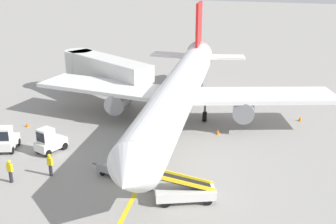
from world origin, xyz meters
TOP-DOWN VIEW (x-y plane):
  - ground_plane at (0.00, 0.00)m, footprint 300.00×300.00m
  - taxi_line_yellow at (-0.57, 5.00)m, footprint 11.53×79.25m
  - airliner at (-0.64, 11.46)m, footprint 28.33×35.30m
  - jet_bridge at (-11.29, 16.36)m, footprint 12.62×8.05m
  - baggage_tug_near_wing at (-8.69, 2.40)m, footprint 1.92×2.67m
  - baggage_tug_by_cargo_door at (-12.14, 1.56)m, footprint 2.08×2.71m
  - belt_loader_forward_hold at (3.55, -1.04)m, footprint 5.07×3.22m
  - baggage_cart_empty_trailing at (-1.76, 0.66)m, footprint 3.83×1.94m
  - ground_crew_marshaller at (-6.34, -0.96)m, footprint 0.36×0.24m
  - ground_crew_wing_walker at (-8.39, -2.67)m, footprint 0.36×0.24m
  - safety_cone_nose_left at (-13.88, 6.40)m, footprint 0.36×0.36m
  - safety_cone_nose_right at (3.24, 10.44)m, footprint 0.36×0.36m
  - safety_cone_wingtip_left at (10.03, 16.25)m, footprint 0.36×0.36m
  - safety_cone_wingtip_right at (0.45, 0.41)m, footprint 0.36×0.36m
  - safety_cone_tail_area at (-2.45, 11.48)m, footprint 0.36×0.36m

SIDE VIEW (x-z plane):
  - ground_plane at x=0.00m, z-range 0.00..0.00m
  - taxi_line_yellow at x=-0.57m, z-range 0.00..0.01m
  - safety_cone_nose_left at x=-13.88m, z-range 0.00..0.44m
  - safety_cone_nose_right at x=3.24m, z-range 0.00..0.44m
  - safety_cone_wingtip_left at x=10.03m, z-range 0.00..0.44m
  - safety_cone_wingtip_right at x=0.45m, z-range 0.00..0.44m
  - safety_cone_tail_area at x=-2.45m, z-range 0.00..0.44m
  - baggage_cart_empty_trailing at x=-1.76m, z-range 0.00..0.94m
  - belt_loader_forward_hold at x=3.55m, z-range -0.52..2.07m
  - ground_crew_marshaller at x=-6.34m, z-range 0.06..1.76m
  - ground_crew_wing_walker at x=-8.39m, z-range 0.06..1.76m
  - baggage_tug_near_wing at x=-8.69m, z-range -0.12..1.98m
  - baggage_tug_by_cargo_door at x=-12.14m, z-range -0.12..1.98m
  - airliner at x=-0.64m, z-range -1.63..8.47m
  - jet_bridge at x=-11.29m, z-range 1.12..5.97m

